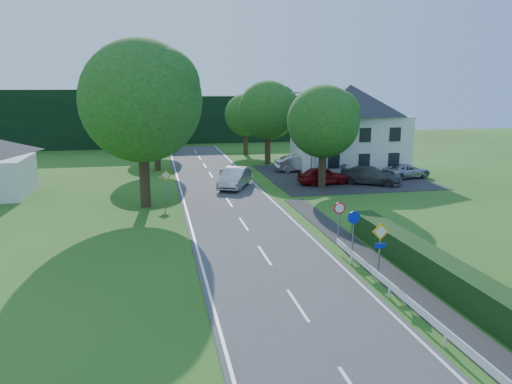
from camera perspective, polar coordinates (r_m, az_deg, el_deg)
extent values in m
cube|color=#3F3E41|center=(32.92, -2.04, -2.78)|extent=(7.00, 80.00, 0.04)
cube|color=#252427|center=(18.79, 23.70, -15.55)|extent=(1.50, 44.00, 0.04)
cube|color=#252427|center=(48.36, 9.51, 1.82)|extent=(14.00, 16.00, 0.04)
cube|color=white|center=(32.56, -7.70, -3.00)|extent=(0.12, 80.00, 0.01)
cube|color=white|center=(33.59, 3.44, -2.45)|extent=(0.12, 80.00, 0.01)
cube|color=black|center=(78.69, -1.86, 8.37)|extent=(30.00, 5.00, 7.00)
cube|color=silver|center=(51.46, 10.52, 5.51)|extent=(10.00, 8.00, 5.60)
pyramid|color=#242429|center=(51.18, 10.70, 10.30)|extent=(10.60, 8.40, 3.00)
cylinder|color=gray|center=(43.75, 6.42, 6.12)|extent=(0.16, 0.16, 8.00)
cylinder|color=gray|center=(43.30, 5.52, 11.25)|extent=(1.70, 0.10, 0.10)
cube|color=gray|center=(43.04, 4.35, 11.20)|extent=(0.50, 0.18, 0.12)
cylinder|color=gray|center=(22.78, 13.91, -6.79)|extent=(0.07, 0.07, 2.40)
cube|color=#F8AA0D|center=(22.46, 14.07, -4.40)|extent=(0.78, 0.04, 0.78)
cube|color=white|center=(22.46, 14.07, -4.40)|extent=(0.57, 0.05, 0.57)
cube|color=#0C24B7|center=(22.65, 13.99, -5.98)|extent=(0.50, 0.04, 0.22)
cylinder|color=gray|center=(25.41, 11.02, -4.93)|extent=(0.07, 0.07, 2.20)
cylinder|color=#0C24B7|center=(25.13, 11.13, -2.88)|extent=(0.64, 0.04, 0.64)
cylinder|color=gray|center=(27.20, 9.42, -3.75)|extent=(0.07, 0.07, 2.20)
cylinder|color=red|center=(26.93, 9.51, -1.82)|extent=(0.64, 0.04, 0.64)
cylinder|color=white|center=(26.91, 9.52, -1.83)|extent=(0.48, 0.04, 0.48)
cylinder|color=gray|center=(37.14, -10.20, 0.44)|extent=(0.07, 0.07, 2.20)
cube|color=#F8AA0D|center=(36.94, -10.26, 1.88)|extent=(0.78, 0.04, 0.78)
cube|color=white|center=(36.94, -10.26, 1.88)|extent=(0.57, 0.05, 0.57)
imported|color=#BCBDC1|center=(41.97, -2.44, 1.64)|extent=(3.70, 5.44, 1.70)
imported|color=black|center=(47.46, -3.77, 2.35)|extent=(1.01, 1.85, 0.92)
imported|color=maroon|center=(43.89, 7.68, 1.88)|extent=(4.52, 1.99, 1.51)
imported|color=#AFAFB4|center=(50.41, 4.99, 3.29)|extent=(4.90, 1.76, 1.61)
imported|color=#444549|center=(44.70, 12.94, 1.88)|extent=(5.57, 4.78, 1.54)
imported|color=#A9AAB1|center=(48.66, 16.88, 2.31)|extent=(4.94, 3.05, 1.28)
imported|color=#A90D1F|center=(48.01, 8.84, 2.83)|extent=(2.42, 2.45, 1.73)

